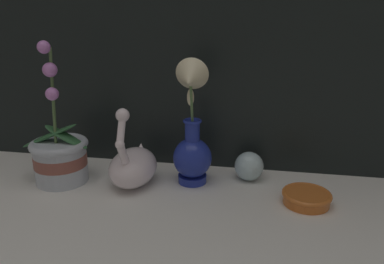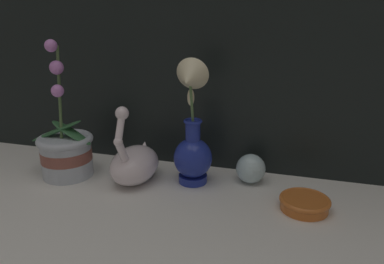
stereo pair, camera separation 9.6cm
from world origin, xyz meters
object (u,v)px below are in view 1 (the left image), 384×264
at_px(orchid_potted_plant, 60,155).
at_px(amber_dish, 306,197).
at_px(glass_sphere, 249,166).
at_px(blue_vase, 192,140).
at_px(swan_figurine, 133,165).

height_order(orchid_potted_plant, amber_dish, orchid_potted_plant).
distance_m(glass_sphere, amber_dish, 0.18).
relative_size(orchid_potted_plant, blue_vase, 1.12).
relative_size(swan_figurine, blue_vase, 0.66).
xyz_separation_m(blue_vase, glass_sphere, (0.15, 0.05, -0.08)).
bearing_deg(amber_dish, swan_figurine, 175.57).
distance_m(blue_vase, amber_dish, 0.32).
height_order(blue_vase, amber_dish, blue_vase).
relative_size(blue_vase, amber_dish, 2.85).
relative_size(orchid_potted_plant, swan_figurine, 1.68).
distance_m(swan_figurine, glass_sphere, 0.31).
height_order(orchid_potted_plant, swan_figurine, orchid_potted_plant).
relative_size(swan_figurine, amber_dish, 1.89).
height_order(glass_sphere, amber_dish, glass_sphere).
bearing_deg(swan_figurine, amber_dish, -4.43).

